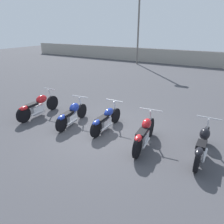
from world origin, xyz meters
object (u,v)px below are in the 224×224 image
motorcycle_slot_0 (38,106)px  motorcycle_slot_3 (144,134)px  motorcycle_slot_1 (72,114)px  motorcycle_slot_2 (106,120)px  light_pole_left (139,16)px  motorcycle_slot_4 (202,145)px

motorcycle_slot_0 → motorcycle_slot_3: motorcycle_slot_3 is taller
motorcycle_slot_0 → motorcycle_slot_3: bearing=-3.1°
motorcycle_slot_0 → motorcycle_slot_1: motorcycle_slot_0 is taller
motorcycle_slot_2 → motorcycle_slot_0: bearing=-175.2°
motorcycle_slot_0 → motorcycle_slot_2: size_ratio=1.14×
light_pole_left → motorcycle_slot_2: 15.34m
motorcycle_slot_3 → motorcycle_slot_0: bearing=172.7°
motorcycle_slot_3 → motorcycle_slot_4: bearing=2.5°
motorcycle_slot_1 → motorcycle_slot_4: motorcycle_slot_4 is taller
motorcycle_slot_0 → motorcycle_slot_4: (6.35, 0.15, -0.02)m
motorcycle_slot_0 → motorcycle_slot_4: size_ratio=1.03×
motorcycle_slot_0 → motorcycle_slot_1: size_ratio=1.13×
motorcycle_slot_1 → motorcycle_slot_0: bearing=175.1°
motorcycle_slot_1 → motorcycle_slot_4: 4.61m
motorcycle_slot_4 → motorcycle_slot_2: bearing=176.4°
motorcycle_slot_0 → motorcycle_slot_3: size_ratio=1.09×
motorcycle_slot_1 → motorcycle_slot_2: size_ratio=1.00×
motorcycle_slot_2 → motorcycle_slot_4: motorcycle_slot_4 is taller
motorcycle_slot_1 → motorcycle_slot_4: bearing=-5.1°
motorcycle_slot_4 → light_pole_left: bearing=119.7°
motorcycle_slot_0 → motorcycle_slot_1: 1.74m
motorcycle_slot_1 → motorcycle_slot_3: bearing=-9.1°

